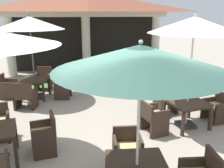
# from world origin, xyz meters

# --- Properties ---
(background_pavilion) EXTENTS (8.38, 3.06, 3.89)m
(background_pavilion) POSITION_xyz_m (0.00, 8.44, 3.07)
(background_pavilion) COLOR beige
(background_pavilion) RESTS_ON ground
(lawn_strip) EXTENTS (10.18, 1.66, 0.01)m
(lawn_strip) POSITION_xyz_m (0.00, 6.56, 0.00)
(lawn_strip) COLOR #47843D
(lawn_strip) RESTS_ON ground
(patio_table_near_foreground) EXTENTS (1.08, 1.08, 0.71)m
(patio_table_near_foreground) POSITION_xyz_m (2.10, 1.62, 0.62)
(patio_table_near_foreground) COLOR #38281E
(patio_table_near_foreground) RESTS_ON ground
(patio_umbrella_near_foreground) EXTENTS (2.26, 2.26, 2.93)m
(patio_umbrella_near_foreground) POSITION_xyz_m (2.10, 1.62, 2.64)
(patio_umbrella_near_foreground) COLOR #2D2D2D
(patio_umbrella_near_foreground) RESTS_ON ground
(patio_chair_near_foreground_east) EXTENTS (0.62, 0.68, 0.80)m
(patio_chair_near_foreground_east) POSITION_xyz_m (3.10, 1.82, 0.38)
(patio_chair_near_foreground_east) COLOR #38281E
(patio_chair_near_foreground_east) RESTS_ON ground
(patio_chair_near_foreground_north) EXTENTS (0.70, 0.61, 0.89)m
(patio_chair_near_foreground_north) POSITION_xyz_m (1.90, 2.63, 0.41)
(patio_chair_near_foreground_north) COLOR #38281E
(patio_chair_near_foreground_north) RESTS_ON ground
(patio_chair_near_foreground_west) EXTENTS (0.62, 0.69, 0.83)m
(patio_chair_near_foreground_west) POSITION_xyz_m (1.10, 1.42, 0.42)
(patio_chair_near_foreground_west) COLOR #38281E
(patio_chair_near_foreground_west) RESTS_ON ground
(patio_table_mid_left) EXTENTS (1.02, 1.02, 0.70)m
(patio_table_mid_left) POSITION_xyz_m (-2.12, 4.73, 0.60)
(patio_table_mid_left) COLOR #38281E
(patio_table_mid_left) RESTS_ON ground
(patio_umbrella_mid_left) EXTENTS (2.30, 2.30, 2.89)m
(patio_umbrella_mid_left) POSITION_xyz_m (-2.12, 4.73, 2.58)
(patio_umbrella_mid_left) COLOR #2D2D2D
(patio_umbrella_mid_left) RESTS_ON ground
(patio_chair_mid_left_north) EXTENTS (0.69, 0.62, 0.89)m
(patio_chair_mid_left_north) POSITION_xyz_m (-1.93, 5.73, 0.41)
(patio_chair_mid_left_north) COLOR #38281E
(patio_chair_mid_left_north) RESTS_ON ground
(patio_chair_mid_left_south) EXTENTS (0.72, 0.67, 0.90)m
(patio_chair_mid_left_south) POSITION_xyz_m (-2.32, 3.73, 0.41)
(patio_chair_mid_left_south) COLOR #38281E
(patio_chair_mid_left_south) RESTS_ON ground
(patio_chair_mid_left_west) EXTENTS (0.59, 0.63, 0.86)m
(patio_chair_mid_left_west) POSITION_xyz_m (-3.12, 4.93, 0.39)
(patio_chair_mid_left_west) COLOR #38281E
(patio_chair_mid_left_west) RESTS_ON ground
(patio_chair_mid_left_east) EXTENTS (0.63, 0.64, 0.85)m
(patio_chair_mid_left_east) POSITION_xyz_m (-1.13, 4.54, 0.41)
(patio_chair_mid_left_east) COLOR #38281E
(patio_chair_mid_left_east) RESTS_ON ground
(patio_umbrella_mid_right) EXTENTS (2.38, 2.38, 2.61)m
(patio_umbrella_mid_right) POSITION_xyz_m (0.01, -0.91, 2.35)
(patio_umbrella_mid_right) COLOR #2D2D2D
(patio_umbrella_mid_right) RESTS_ON ground
(patio_chair_mid_right_north) EXTENTS (0.60, 0.56, 0.79)m
(patio_chair_mid_right_north) POSITION_xyz_m (0.11, 0.12, 0.38)
(patio_chair_mid_right_north) COLOR #38281E
(patio_chair_mid_right_north) RESTS_ON ground
(patio_chair_far_back_east) EXTENTS (0.59, 0.63, 0.88)m
(patio_chair_far_back_east) POSITION_xyz_m (-1.51, 0.94, 0.42)
(patio_chair_far_back_east) COLOR #38281E
(patio_chair_far_back_east) RESTS_ON ground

